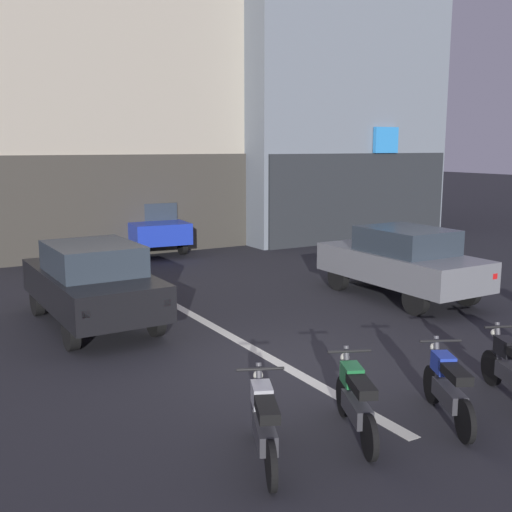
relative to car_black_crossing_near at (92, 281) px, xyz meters
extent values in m
plane|color=#232328|center=(1.98, -3.69, -0.89)|extent=(120.00, 120.00, 0.00)
cube|color=silver|center=(1.98, 2.31, -0.88)|extent=(0.20, 18.00, 0.01)
cube|color=#3E3A33|center=(3.97, 7.15, 0.71)|extent=(9.51, 0.10, 3.20)
cube|color=gray|center=(11.58, 10.74, 5.57)|extent=(8.32, 9.72, 12.91)
cube|color=#292C30|center=(11.58, 5.83, 0.71)|extent=(7.99, 0.10, 3.20)
cube|color=#3399F2|center=(12.55, 5.76, 2.79)|extent=(1.07, 0.16, 0.94)
cylinder|color=black|center=(-0.80, 1.32, -0.57)|extent=(0.19, 0.64, 0.64)
cylinder|color=black|center=(0.75, 1.35, -0.57)|extent=(0.19, 0.64, 0.64)
cylinder|color=black|center=(-0.75, -1.28, -0.57)|extent=(0.19, 0.64, 0.64)
cylinder|color=black|center=(0.80, -1.25, -0.57)|extent=(0.19, 0.64, 0.64)
cube|color=black|center=(0.00, 0.04, -0.14)|extent=(1.84, 4.13, 0.66)
cube|color=#2D3842|center=(0.00, -0.11, 0.47)|extent=(1.59, 2.00, 0.56)
cube|color=red|center=(-0.67, -1.99, -0.09)|extent=(0.14, 0.06, 0.12)
cube|color=red|center=(0.74, -1.97, -0.09)|extent=(0.14, 0.06, 0.12)
cylinder|color=black|center=(5.99, -0.02, -0.57)|extent=(0.18, 0.64, 0.64)
cylinder|color=black|center=(7.54, -0.02, -0.57)|extent=(0.18, 0.64, 0.64)
cylinder|color=black|center=(5.98, -2.62, -0.57)|extent=(0.18, 0.64, 0.64)
cylinder|color=black|center=(7.53, -2.62, -0.57)|extent=(0.18, 0.64, 0.64)
cube|color=slate|center=(6.76, -1.32, -0.14)|extent=(1.77, 4.10, 0.66)
cube|color=#2D3842|center=(6.76, -1.47, 0.47)|extent=(1.55, 1.97, 0.56)
cube|color=red|center=(6.05, -3.34, -0.09)|extent=(0.14, 0.06, 0.12)
cube|color=red|center=(7.46, -3.34, -0.09)|extent=(0.14, 0.06, 0.12)
cylinder|color=black|center=(4.74, 6.54, -0.57)|extent=(0.23, 0.65, 0.64)
cylinder|color=black|center=(3.20, 6.67, -0.57)|extent=(0.23, 0.65, 0.64)
cylinder|color=black|center=(4.96, 9.13, -0.57)|extent=(0.23, 0.65, 0.64)
cylinder|color=black|center=(3.42, 9.26, -0.57)|extent=(0.23, 0.65, 0.64)
cube|color=#1E38BF|center=(4.08, 7.90, -0.14)|extent=(2.10, 4.24, 0.66)
cube|color=#2D3842|center=(4.09, 8.05, 0.47)|extent=(1.71, 2.09, 0.56)
cube|color=red|center=(4.95, 9.86, -0.09)|extent=(0.14, 0.07, 0.12)
cube|color=red|center=(3.55, 9.98, -0.09)|extent=(0.14, 0.07, 0.12)
cylinder|color=black|center=(0.37, -5.70, -0.63)|extent=(0.27, 0.50, 0.52)
cylinder|color=black|center=(-0.09, -6.75, -0.63)|extent=(0.27, 0.50, 0.52)
cube|color=#38383D|center=(0.12, -6.27, -0.52)|extent=(0.48, 0.75, 0.22)
cube|color=black|center=(0.06, -6.41, -0.17)|extent=(0.44, 0.64, 0.12)
cube|color=#B2B5BA|center=(0.23, -6.03, -0.19)|extent=(0.35, 0.42, 0.24)
cylinder|color=#4C4C51|center=(0.31, -5.83, -0.25)|extent=(0.16, 0.25, 0.70)
cylinder|color=black|center=(0.28, -5.91, 0.07)|extent=(0.52, 0.25, 0.04)
sphere|color=silver|center=(0.37, -5.72, -0.09)|extent=(0.12, 0.12, 0.12)
cylinder|color=black|center=(1.65, -5.72, -0.63)|extent=(0.27, 0.50, 0.52)
cylinder|color=black|center=(1.19, -6.77, -0.63)|extent=(0.27, 0.50, 0.52)
cube|color=#38383D|center=(1.40, -6.29, -0.52)|extent=(0.48, 0.75, 0.22)
cube|color=black|center=(1.33, -6.44, -0.17)|extent=(0.44, 0.64, 0.12)
cube|color=#1E7238|center=(1.50, -6.06, -0.19)|extent=(0.35, 0.42, 0.24)
cylinder|color=#4C4C51|center=(1.59, -5.86, -0.25)|extent=(0.16, 0.25, 0.70)
cylinder|color=black|center=(1.56, -5.93, 0.07)|extent=(0.52, 0.25, 0.04)
sphere|color=silver|center=(1.64, -5.74, -0.09)|extent=(0.12, 0.12, 0.12)
cylinder|color=black|center=(2.95, -6.00, -0.63)|extent=(0.30, 0.50, 0.52)
cylinder|color=black|center=(2.43, -7.03, -0.63)|extent=(0.30, 0.50, 0.52)
cube|color=#38383D|center=(2.67, -6.56, -0.52)|extent=(0.51, 0.75, 0.22)
cube|color=black|center=(2.60, -6.70, -0.17)|extent=(0.47, 0.63, 0.12)
cube|color=#233DB7|center=(2.78, -6.33, -0.19)|extent=(0.36, 0.42, 0.24)
cylinder|color=#4C4C51|center=(2.88, -6.14, -0.25)|extent=(0.17, 0.24, 0.70)
cylinder|color=black|center=(2.85, -6.21, 0.07)|extent=(0.51, 0.28, 0.04)
sphere|color=silver|center=(2.94, -6.02, -0.09)|extent=(0.12, 0.12, 0.12)
cylinder|color=black|center=(4.19, -5.98, -0.63)|extent=(0.27, 0.51, 0.52)
cube|color=black|center=(4.04, -6.32, -0.19)|extent=(0.34, 0.42, 0.24)
cylinder|color=#4C4C51|center=(4.13, -6.12, -0.25)|extent=(0.16, 0.25, 0.70)
cylinder|color=black|center=(4.10, -6.19, 0.07)|extent=(0.52, 0.25, 0.04)
sphere|color=silver|center=(4.18, -6.00, -0.09)|extent=(0.12, 0.12, 0.12)
camera|label=1|loc=(-3.15, -11.68, 2.58)|focal=43.37mm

